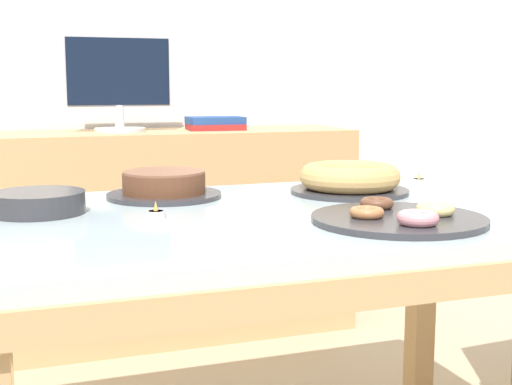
% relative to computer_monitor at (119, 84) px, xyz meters
% --- Properties ---
extents(wall_back, '(8.00, 0.10, 2.60)m').
position_rel_computer_monitor_xyz_m(wall_back, '(0.16, 0.30, 0.26)').
color(wall_back, white).
rests_on(wall_back, ground).
extents(dining_table, '(1.40, 0.92, 0.75)m').
position_rel_computer_monitor_xyz_m(dining_table, '(0.16, -1.34, -0.39)').
color(dining_table, silver).
rests_on(dining_table, ground).
extents(sideboard, '(1.58, 0.44, 0.85)m').
position_rel_computer_monitor_xyz_m(sideboard, '(0.16, 0.00, -0.62)').
color(sideboard, tan).
rests_on(sideboard, ground).
extents(computer_monitor, '(0.42, 0.20, 0.38)m').
position_rel_computer_monitor_xyz_m(computer_monitor, '(0.00, 0.00, 0.00)').
color(computer_monitor, silver).
rests_on(computer_monitor, sideboard).
extents(book_stack, '(0.25, 0.19, 0.05)m').
position_rel_computer_monitor_xyz_m(book_stack, '(0.39, 0.00, -0.16)').
color(book_stack, maroon).
rests_on(book_stack, sideboard).
extents(cake_chocolate_round, '(0.29, 0.29, 0.07)m').
position_rel_computer_monitor_xyz_m(cake_chocolate_round, '(-0.05, -1.06, -0.26)').
color(cake_chocolate_round, '#333338').
rests_on(cake_chocolate_round, dining_table).
extents(cake_golden_bundt, '(0.32, 0.32, 0.08)m').
position_rel_computer_monitor_xyz_m(cake_golden_bundt, '(0.43, -1.16, -0.25)').
color(cake_golden_bundt, '#333338').
rests_on(cake_golden_bundt, dining_table).
extents(pastry_platter, '(0.37, 0.37, 0.04)m').
position_rel_computer_monitor_xyz_m(pastry_platter, '(0.34, -1.56, -0.28)').
color(pastry_platter, '#333338').
rests_on(pastry_platter, dining_table).
extents(plate_stack, '(0.21, 0.21, 0.05)m').
position_rel_computer_monitor_xyz_m(plate_stack, '(-0.37, -1.20, -0.27)').
color(plate_stack, '#333338').
rests_on(plate_stack, dining_table).
extents(tealight_left_edge, '(0.04, 0.04, 0.04)m').
position_rel_computer_monitor_xyz_m(tealight_left_edge, '(0.70, -1.07, -0.28)').
color(tealight_left_edge, silver).
rests_on(tealight_left_edge, dining_table).
extents(tealight_centre, '(0.04, 0.04, 0.04)m').
position_rel_computer_monitor_xyz_m(tealight_centre, '(-0.13, -1.34, -0.28)').
color(tealight_centre, silver).
rests_on(tealight_centre, dining_table).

